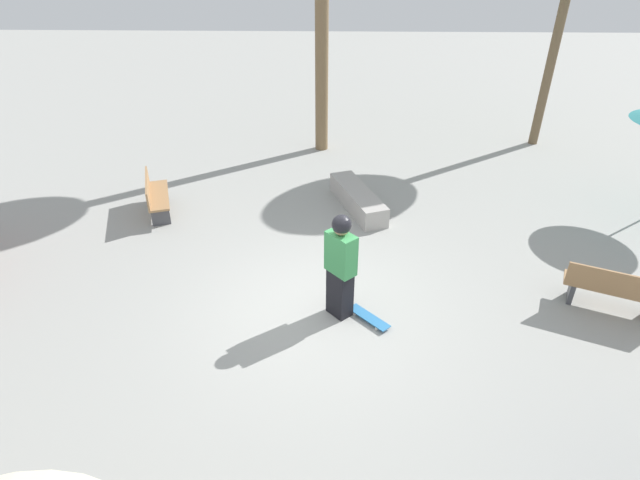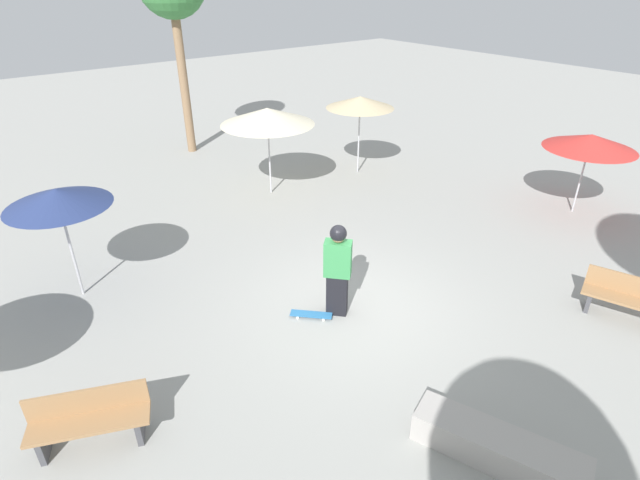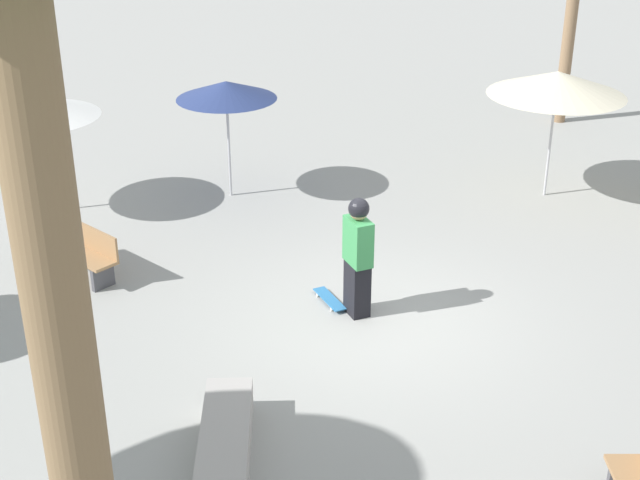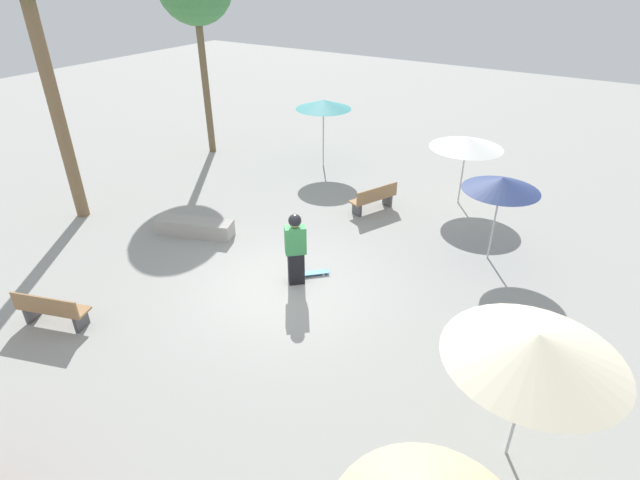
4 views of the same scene
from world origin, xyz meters
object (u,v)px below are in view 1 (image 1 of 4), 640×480
bench_far (156,196)px  skateboard (369,317)px  bench_near (616,290)px  skater_main (341,263)px  concrete_ledge (358,199)px

bench_far → skateboard: bearing=33.2°
skateboard → bench_far: bearing=-172.4°
bench_near → bench_far: size_ratio=0.99×
bench_far → bench_near: bearing=50.8°
skater_main → bench_near: (-4.61, -0.21, -0.59)m
concrete_ledge → skater_main: bearing=83.5°
concrete_ledge → bench_near: size_ratio=1.41×
skater_main → concrete_ledge: skater_main is taller
skateboard → bench_near: bench_near is taller
skateboard → bench_near: size_ratio=0.43×
skateboard → bench_near: 4.16m
skater_main → concrete_ledge: size_ratio=0.81×
skateboard → bench_near: bearing=51.2°
skateboard → concrete_ledge: 4.06m
skater_main → bench_near: bearing=50.4°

